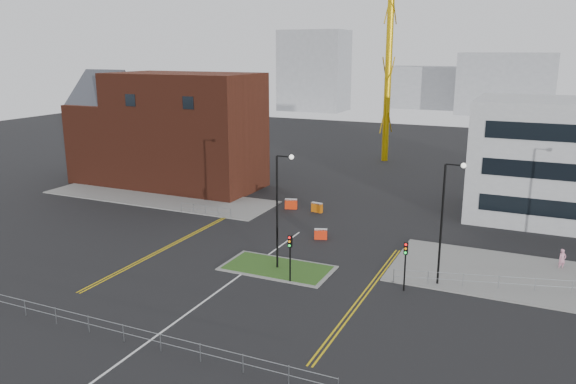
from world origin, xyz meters
name	(u,v)px	position (x,y,z in m)	size (l,w,h in m)	color
ground	(200,305)	(0.00, 0.00, 0.00)	(200.00, 200.00, 0.00)	black
pavement_left	(159,197)	(-20.00, 22.00, 0.06)	(28.00, 8.00, 0.12)	slate
pavement_right	(557,282)	(22.00, 14.00, 0.06)	(24.00, 10.00, 0.12)	slate
island_kerb	(277,268)	(2.00, 8.00, 0.04)	(8.60, 4.60, 0.08)	slate
grass_island	(277,268)	(2.00, 8.00, 0.06)	(8.00, 4.00, 0.12)	#274918
brick_building	(166,131)	(-22.97, 28.00, 6.85)	(24.20, 10.07, 14.24)	#4F2013
streetlamp_island	(280,202)	(2.22, 8.00, 5.41)	(1.46, 0.36, 9.18)	black
streetlamp_right_near	(445,214)	(14.22, 10.00, 5.41)	(1.46, 0.36, 9.18)	black
traffic_light_island	(290,249)	(4.00, 5.98, 2.57)	(0.28, 0.33, 3.65)	black
traffic_light_right	(405,257)	(12.00, 7.98, 2.57)	(0.28, 0.33, 3.65)	black
railing_front	(141,334)	(0.00, -6.00, 0.78)	(24.05, 0.05, 1.10)	gray
railing_left	(206,209)	(-11.00, 18.00, 0.74)	(6.05, 0.05, 1.10)	gray
railing_right	(535,282)	(20.50, 11.50, 0.78)	(19.05, 5.05, 1.10)	gray
centre_line	(215,293)	(0.00, 2.00, 0.01)	(0.15, 30.00, 0.01)	silver
yellow_left_a	(176,242)	(-9.00, 10.00, 0.01)	(0.12, 24.00, 0.01)	gold
yellow_left_b	(179,242)	(-8.70, 10.00, 0.01)	(0.12, 24.00, 0.01)	gold
yellow_right_a	(362,295)	(9.50, 6.00, 0.01)	(0.12, 20.00, 0.01)	gold
yellow_right_b	(366,296)	(9.80, 6.00, 0.01)	(0.12, 20.00, 0.01)	gold
skyline_a	(314,71)	(-40.00, 120.00, 11.00)	(18.00, 12.00, 22.00)	gray
skyline_b	(506,84)	(10.00, 130.00, 8.00)	(24.00, 12.00, 16.00)	gray
skyline_d	(442,88)	(-8.00, 140.00, 6.00)	(30.00, 12.00, 12.00)	gray
pedestrian	(562,260)	(22.29, 16.99, 0.84)	(0.61, 0.40, 1.68)	pink
barrier_left	(317,207)	(-1.00, 24.00, 0.56)	(1.27, 0.59, 1.03)	#C65A0B
barrier_mid	(291,204)	(-4.00, 24.00, 0.60)	(1.38, 0.80, 1.10)	red
barrier_right	(321,234)	(2.54, 16.00, 0.53)	(1.21, 0.75, 0.97)	red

